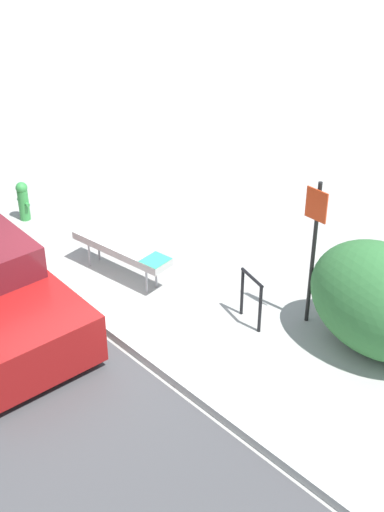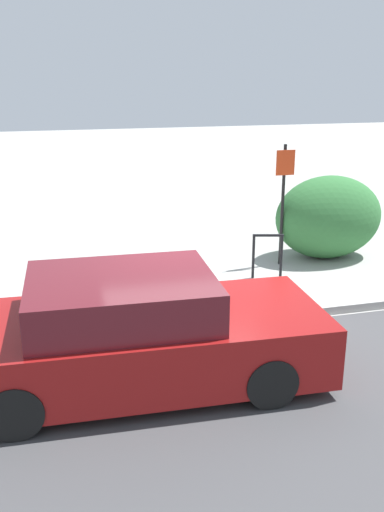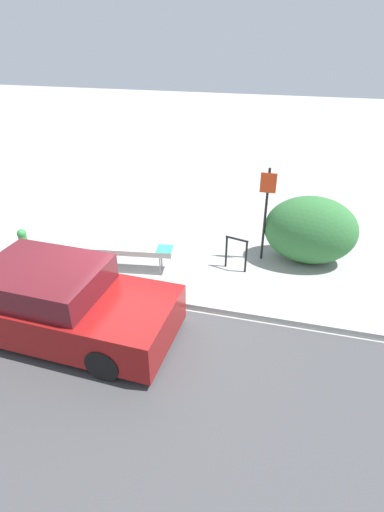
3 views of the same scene
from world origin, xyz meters
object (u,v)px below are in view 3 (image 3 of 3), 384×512
Objects in this scene: sign_post at (266,207)px; parked_car_near at (55,302)px; bike_rack at (236,251)px; bench at (133,250)px; fire_hydrant at (24,243)px.

sign_post reaches higher than parked_car_near.
bike_rack is 0.36× the size of sign_post.
sign_post is (2.85, 1.28, 0.86)m from bench.
sign_post is at bearing 14.14° from fire_hydrant.
parked_car_near is (-3.41, -3.66, -0.75)m from sign_post.
bike_rack reaches higher than fire_hydrant.
bike_rack is 1.08× the size of fire_hydrant.
sign_post is 5.93m from fire_hydrant.
bike_rack is 1.23m from sign_post.
bench is 2.82m from fire_hydrant.
bench is 2.31× the size of bike_rack.
sign_post is at bearing 49.37° from parked_car_near.
parked_car_near is at bearing -133.78° from bike_rack.
sign_post is 3.01× the size of fire_hydrant.
bench is 3.24m from sign_post.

